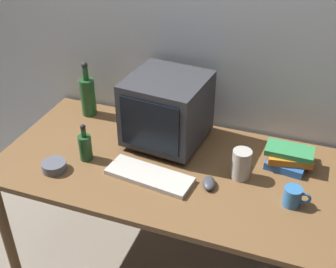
% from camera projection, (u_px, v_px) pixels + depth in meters
% --- Properties ---
extents(ground_plane, '(6.00, 6.00, 0.00)m').
position_uv_depth(ground_plane, '(168.00, 264.00, 2.57)').
color(ground_plane, gray).
extents(back_wall, '(4.00, 0.08, 2.50)m').
position_uv_depth(back_wall, '(200.00, 34.00, 2.27)').
color(back_wall, silver).
rests_on(back_wall, ground).
extents(desk, '(1.70, 0.86, 0.74)m').
position_uv_depth(desk, '(168.00, 176.00, 2.20)').
color(desk, brown).
rests_on(desk, ground).
extents(crt_monitor, '(0.42, 0.42, 0.37)m').
position_uv_depth(crt_monitor, '(167.00, 110.00, 2.23)').
color(crt_monitor, '#333338').
rests_on(crt_monitor, desk).
extents(keyboard, '(0.43, 0.20, 0.02)m').
position_uv_depth(keyboard, '(149.00, 176.00, 2.07)').
color(keyboard, beige).
rests_on(keyboard, desk).
extents(computer_mouse, '(0.09, 0.11, 0.04)m').
position_uv_depth(computer_mouse, '(209.00, 183.00, 2.01)').
color(computer_mouse, '#3F3F47').
rests_on(computer_mouse, desk).
extents(bottle_tall, '(0.09, 0.09, 0.33)m').
position_uv_depth(bottle_tall, '(88.00, 95.00, 2.51)').
color(bottle_tall, '#1E4C23').
rests_on(bottle_tall, desk).
extents(bottle_short, '(0.07, 0.07, 0.20)m').
position_uv_depth(bottle_short, '(85.00, 146.00, 2.16)').
color(bottle_short, '#1E4C23').
rests_on(bottle_short, desk).
extents(book_stack, '(0.24, 0.20, 0.10)m').
position_uv_depth(book_stack, '(289.00, 157.00, 2.13)').
color(book_stack, '#28569E').
rests_on(book_stack, desk).
extents(mug, '(0.12, 0.08, 0.09)m').
position_uv_depth(mug, '(293.00, 196.00, 1.89)').
color(mug, '#3370B2').
rests_on(mug, desk).
extents(cd_spindle, '(0.12, 0.12, 0.04)m').
position_uv_depth(cd_spindle, '(54.00, 166.00, 2.11)').
color(cd_spindle, '#595B66').
rests_on(cd_spindle, desk).
extents(metal_canister, '(0.09, 0.09, 0.15)m').
position_uv_depth(metal_canister, '(241.00, 164.00, 2.04)').
color(metal_canister, '#B7B2A8').
rests_on(metal_canister, desk).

